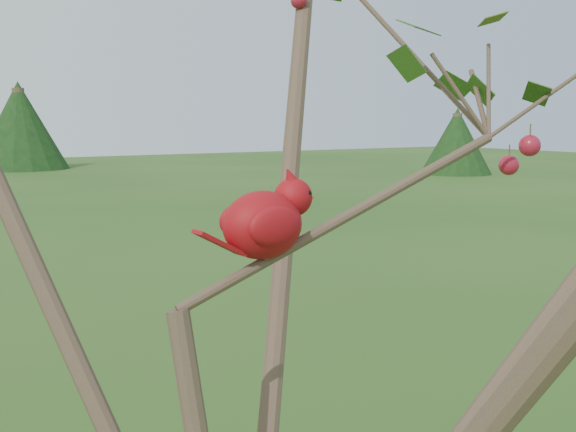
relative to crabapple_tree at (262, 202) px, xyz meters
name	(u,v)px	position (x,y,z in m)	size (l,w,h in m)	color
crabapple_tree	(262,202)	(0.00, 0.00, 0.00)	(2.35, 2.05, 2.95)	#3B2C20
cardinal	(266,221)	(0.07, 0.11, -0.05)	(0.23, 0.12, 0.16)	#A60E17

